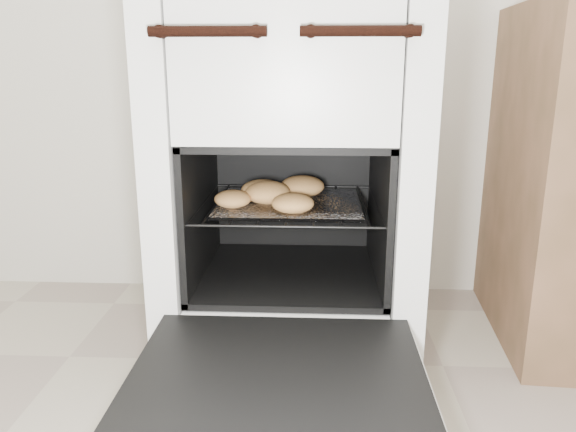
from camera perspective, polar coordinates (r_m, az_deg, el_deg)
name	(u,v)px	position (r m, az deg, el deg)	size (l,w,h in m)	color
stove	(291,182)	(1.48, 0.28, 3.48)	(0.62, 0.69, 0.95)	silver
oven_door	(278,376)	(1.08, -0.99, -15.93)	(0.56, 0.43, 0.04)	black
oven_rack	(290,204)	(1.42, 0.16, 1.25)	(0.45, 0.43, 0.01)	black
foil_sheet	(289,203)	(1.40, 0.12, 1.29)	(0.35, 0.31, 0.01)	white
baked_rolls	(274,192)	(1.39, -1.41, 2.43)	(0.31, 0.30, 0.05)	tan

